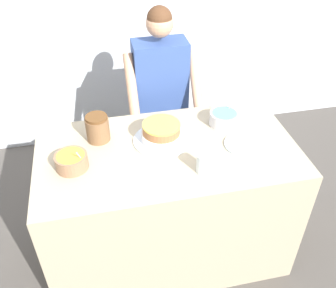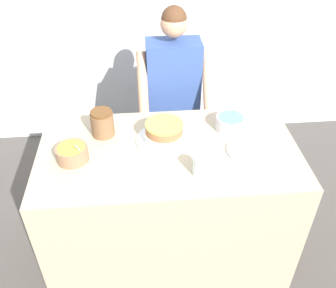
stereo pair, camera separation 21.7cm
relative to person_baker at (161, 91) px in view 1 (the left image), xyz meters
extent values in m
cube|color=silver|center=(-0.10, 0.83, 0.36)|extent=(10.00, 0.05, 2.60)
cube|color=tan|center=(-0.10, -0.71, -0.47)|extent=(1.58, 0.85, 0.94)
cylinder|color=#2D2D38|center=(-0.09, 0.01, -0.56)|extent=(0.12, 0.12, 0.75)
cylinder|color=#2D2D38|center=(0.09, 0.01, -0.56)|extent=(0.12, 0.12, 0.75)
cube|color=#334C8C|center=(0.00, 0.01, 0.10)|extent=(0.39, 0.22, 0.57)
cylinder|color=tan|center=(-0.23, -0.14, 0.10)|extent=(0.07, 0.37, 0.48)
cylinder|color=tan|center=(0.23, -0.14, 0.10)|extent=(0.07, 0.37, 0.48)
sphere|color=tan|center=(0.00, 0.01, 0.51)|extent=(0.19, 0.19, 0.19)
sphere|color=#51331E|center=(0.00, 0.01, 0.54)|extent=(0.17, 0.17, 0.17)
cylinder|color=silver|center=(-0.12, -0.61, 0.01)|extent=(0.35, 0.35, 0.01)
cylinder|color=white|center=(-0.12, -0.61, 0.04)|extent=(0.25, 0.25, 0.05)
cylinder|color=#9E663D|center=(-0.12, -0.61, 0.09)|extent=(0.23, 0.23, 0.05)
cylinder|color=#F2DB4C|center=(-0.12, -0.61, 0.12)|extent=(0.23, 0.23, 0.01)
cylinder|color=silver|center=(0.32, -0.52, 0.05)|extent=(0.19, 0.19, 0.09)
cylinder|color=#60B7E0|center=(0.32, -0.52, 0.08)|extent=(0.16, 0.16, 0.01)
cylinder|color=silver|center=(0.36, -0.48, 0.09)|extent=(0.07, 0.07, 0.17)
cylinder|color=#936B4C|center=(-0.66, -0.75, 0.05)|extent=(0.18, 0.18, 0.09)
cylinder|color=#EF9938|center=(-0.66, -0.75, 0.08)|extent=(0.16, 0.16, 0.01)
cylinder|color=silver|center=(-0.61, -0.78, 0.08)|extent=(0.04, 0.07, 0.14)
cylinder|color=silver|center=(0.05, -0.94, 0.06)|extent=(0.08, 0.08, 0.12)
cylinder|color=silver|center=(0.37, -0.77, 0.01)|extent=(0.25, 0.25, 0.01)
cylinder|color=brown|center=(-0.50, -0.51, 0.08)|extent=(0.14, 0.14, 0.15)
cylinder|color=brown|center=(-0.50, -0.51, 0.16)|extent=(0.13, 0.13, 0.02)
camera|label=1|loc=(-0.47, -2.43, 1.41)|focal=40.00mm
camera|label=2|loc=(-0.26, -2.46, 1.41)|focal=40.00mm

